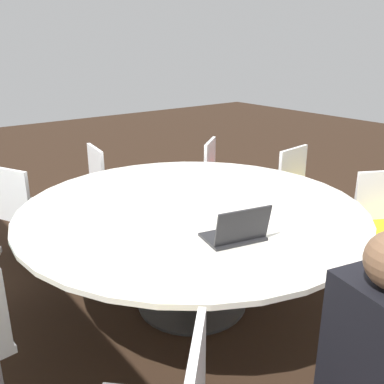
{
  "coord_description": "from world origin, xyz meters",
  "views": [
    {
      "loc": [
        -2.09,
        1.61,
        1.76
      ],
      "look_at": [
        0.0,
        0.0,
        0.84
      ],
      "focal_mm": 40.0,
      "sensor_mm": 36.0,
      "label": 1
    }
  ],
  "objects_px": {
    "chair_3": "(303,187)",
    "chair_4": "(222,175)",
    "handbag": "(353,241)",
    "chair_6": "(25,205)",
    "chair_5": "(110,181)",
    "laptop": "(237,232)",
    "person_0": "(375,363)"
  },
  "relations": [
    {
      "from": "chair_6",
      "to": "laptop",
      "type": "relative_size",
      "value": 2.33
    },
    {
      "from": "chair_3",
      "to": "laptop",
      "type": "bearing_deg",
      "value": 19.9
    },
    {
      "from": "chair_4",
      "to": "person_0",
      "type": "height_order",
      "value": "person_0"
    },
    {
      "from": "handbag",
      "to": "chair_6",
      "type": "bearing_deg",
      "value": 54.16
    },
    {
      "from": "chair_3",
      "to": "person_0",
      "type": "bearing_deg",
      "value": 36.85
    },
    {
      "from": "chair_5",
      "to": "laptop",
      "type": "bearing_deg",
      "value": 0.63
    },
    {
      "from": "chair_6",
      "to": "chair_5",
      "type": "bearing_deg",
      "value": 75.59
    },
    {
      "from": "chair_6",
      "to": "person_0",
      "type": "distance_m",
      "value": 2.88
    },
    {
      "from": "chair_4",
      "to": "chair_6",
      "type": "xyz_separation_m",
      "value": [
        0.35,
        1.85,
        0.0
      ]
    },
    {
      "from": "chair_3",
      "to": "chair_5",
      "type": "relative_size",
      "value": 1.0
    },
    {
      "from": "chair_4",
      "to": "chair_6",
      "type": "height_order",
      "value": "same"
    },
    {
      "from": "chair_6",
      "to": "handbag",
      "type": "height_order",
      "value": "chair_6"
    },
    {
      "from": "chair_6",
      "to": "chair_3",
      "type": "bearing_deg",
      "value": 38.28
    },
    {
      "from": "chair_5",
      "to": "chair_6",
      "type": "distance_m",
      "value": 0.88
    },
    {
      "from": "chair_4",
      "to": "chair_6",
      "type": "relative_size",
      "value": 1.0
    },
    {
      "from": "chair_3",
      "to": "person_0",
      "type": "xyz_separation_m",
      "value": [
        -1.77,
        1.85,
        0.2
      ]
    },
    {
      "from": "chair_6",
      "to": "laptop",
      "type": "xyz_separation_m",
      "value": [
        -1.9,
        -0.58,
        0.29
      ]
    },
    {
      "from": "chair_3",
      "to": "handbag",
      "type": "relative_size",
      "value": 2.37
    },
    {
      "from": "chair_3",
      "to": "chair_6",
      "type": "xyz_separation_m",
      "value": [
        1.09,
        2.19,
        0.0
      ]
    },
    {
      "from": "chair_5",
      "to": "person_0",
      "type": "distance_m",
      "value": 3.07
    },
    {
      "from": "chair_3",
      "to": "chair_4",
      "type": "bearing_deg",
      "value": -71.72
    },
    {
      "from": "chair_6",
      "to": "handbag",
      "type": "xyz_separation_m",
      "value": [
        -1.62,
        -2.25,
        -0.37
      ]
    },
    {
      "from": "chair_3",
      "to": "chair_6",
      "type": "height_order",
      "value": "same"
    },
    {
      "from": "chair_3",
      "to": "person_0",
      "type": "distance_m",
      "value": 2.57
    },
    {
      "from": "chair_6",
      "to": "laptop",
      "type": "bearing_deg",
      "value": -8.53
    },
    {
      "from": "chair_5",
      "to": "handbag",
      "type": "relative_size",
      "value": 2.37
    },
    {
      "from": "laptop",
      "to": "chair_5",
      "type": "bearing_deg",
      "value": -84.99
    },
    {
      "from": "chair_3",
      "to": "chair_6",
      "type": "bearing_deg",
      "value": -33.14
    },
    {
      "from": "chair_5",
      "to": "person_0",
      "type": "height_order",
      "value": "person_0"
    },
    {
      "from": "chair_5",
      "to": "laptop",
      "type": "relative_size",
      "value": 2.33
    },
    {
      "from": "person_0",
      "to": "laptop",
      "type": "height_order",
      "value": "person_0"
    },
    {
      "from": "chair_3",
      "to": "laptop",
      "type": "relative_size",
      "value": 2.33
    }
  ]
}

